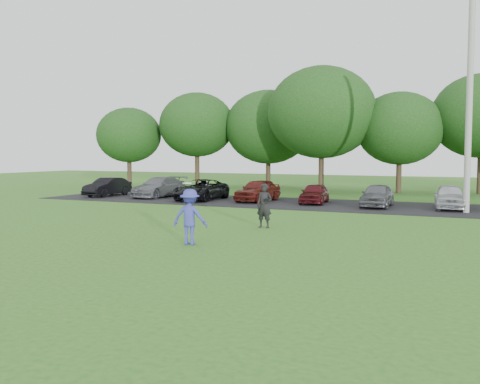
# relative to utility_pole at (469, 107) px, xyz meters

# --- Properties ---
(ground) EXTENTS (100.00, 100.00, 0.00)m
(ground) POSITION_rel_utility_pole_xyz_m (-7.47, -11.85, -4.76)
(ground) COLOR #2A641C
(ground) RESTS_ON ground
(parking_lot) EXTENTS (32.00, 6.50, 0.03)m
(parking_lot) POSITION_rel_utility_pole_xyz_m (-7.47, 1.15, -4.74)
(parking_lot) COLOR black
(parking_lot) RESTS_ON ground
(utility_pole) EXTENTS (0.28, 0.28, 9.52)m
(utility_pole) POSITION_rel_utility_pole_xyz_m (0.00, 0.00, 0.00)
(utility_pole) COLOR #A8A9A3
(utility_pole) RESTS_ON ground
(frisbee_player) EXTENTS (1.14, 0.74, 1.86)m
(frisbee_player) POSITION_rel_utility_pole_xyz_m (-7.31, -12.34, -3.93)
(frisbee_player) COLOR #393DA2
(frisbee_player) RESTS_ON ground
(camera_bystander) EXTENTS (0.60, 0.44, 1.62)m
(camera_bystander) POSITION_rel_utility_pole_xyz_m (-6.60, -8.13, -3.95)
(camera_bystander) COLOR black
(camera_bystander) RESTS_ON ground
(parked_cars) EXTENTS (28.04, 5.02, 1.23)m
(parked_cars) POSITION_rel_utility_pole_xyz_m (-7.79, 1.13, -4.14)
(parked_cars) COLOR black
(parked_cars) RESTS_ON parking_lot
(tree_row) EXTENTS (42.39, 9.85, 8.64)m
(tree_row) POSITION_rel_utility_pole_xyz_m (-5.96, 10.91, 0.15)
(tree_row) COLOR #38281C
(tree_row) RESTS_ON ground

